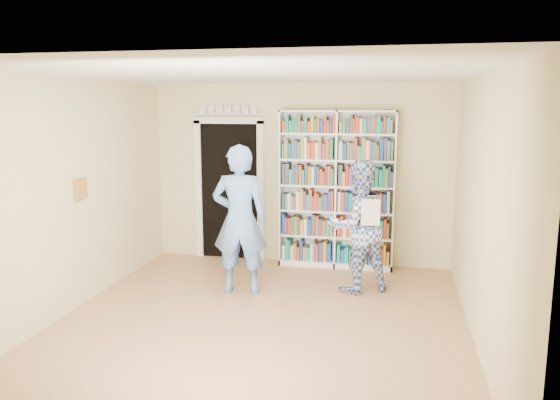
# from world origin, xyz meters

# --- Properties ---
(floor) EXTENTS (5.00, 5.00, 0.00)m
(floor) POSITION_xyz_m (0.00, 0.00, 0.00)
(floor) COLOR #AC7C53
(floor) RESTS_ON ground
(ceiling) EXTENTS (5.00, 5.00, 0.00)m
(ceiling) POSITION_xyz_m (0.00, 0.00, 2.70)
(ceiling) COLOR white
(ceiling) RESTS_ON wall_back
(wall_back) EXTENTS (4.50, 0.00, 4.50)m
(wall_back) POSITION_xyz_m (0.00, 2.50, 1.35)
(wall_back) COLOR beige
(wall_back) RESTS_ON floor
(wall_left) EXTENTS (0.00, 5.00, 5.00)m
(wall_left) POSITION_xyz_m (-2.25, 0.00, 1.35)
(wall_left) COLOR beige
(wall_left) RESTS_ON floor
(wall_right) EXTENTS (0.00, 5.00, 5.00)m
(wall_right) POSITION_xyz_m (2.25, 0.00, 1.35)
(wall_right) COLOR beige
(wall_right) RESTS_ON floor
(bookshelf) EXTENTS (1.68, 0.31, 2.31)m
(bookshelf) POSITION_xyz_m (0.58, 2.34, 1.17)
(bookshelf) COLOR white
(bookshelf) RESTS_ON floor
(doorway) EXTENTS (1.10, 0.08, 2.43)m
(doorway) POSITION_xyz_m (-1.10, 2.48, 1.18)
(doorway) COLOR black
(doorway) RESTS_ON floor
(wall_art) EXTENTS (0.03, 0.25, 0.25)m
(wall_art) POSITION_xyz_m (-2.23, 0.20, 1.40)
(wall_art) COLOR brown
(wall_art) RESTS_ON wall_left
(man_blue) EXTENTS (0.74, 0.53, 1.91)m
(man_blue) POSITION_xyz_m (-0.49, 0.94, 0.95)
(man_blue) COLOR #5F8DD3
(man_blue) RESTS_ON floor
(man_plaid) EXTENTS (1.04, 0.98, 1.70)m
(man_plaid) POSITION_xyz_m (0.97, 1.32, 0.85)
(man_plaid) COLOR #304293
(man_plaid) RESTS_ON floor
(paper_sheet) EXTENTS (0.23, 0.05, 0.32)m
(paper_sheet) POSITION_xyz_m (1.13, 1.05, 1.09)
(paper_sheet) COLOR white
(paper_sheet) RESTS_ON man_plaid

